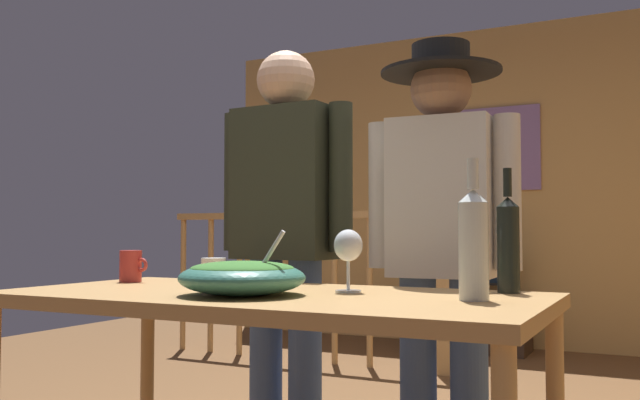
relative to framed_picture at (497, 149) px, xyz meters
name	(u,v)px	position (x,y,z in m)	size (l,w,h in m)	color
back_wall	(514,185)	(0.12, 0.06, -0.30)	(5.26, 0.10, 2.68)	tan
framed_picture	(497,149)	(0.00, 0.00, 0.00)	(0.70, 0.03, 0.70)	#85659F
stair_railing	(342,273)	(-0.84, -1.28, -0.99)	(2.27, 0.10, 1.15)	#B2844C
tv_console	(471,324)	(-0.17, -0.29, -1.43)	(0.90, 0.40, 0.43)	#38281E
flat_screen_tv	(469,261)	(-0.17, -0.32, -0.93)	(0.69, 0.12, 0.49)	black
serving_table	(269,318)	(0.22, -4.06, -0.94)	(1.55, 0.75, 0.77)	#B2844C
salad_bowl	(242,276)	(0.20, -4.17, -0.82)	(0.35, 0.35, 0.18)	#337060
wine_glass	(348,248)	(0.42, -3.95, -0.74)	(0.08, 0.08, 0.18)	silver
wine_bottle_clear	(473,242)	(0.81, -4.03, -0.72)	(0.08, 0.08, 0.36)	silver
wine_bottle_dark	(508,242)	(0.84, -3.77, -0.73)	(0.06, 0.06, 0.36)	black
mug_white	(214,270)	(-0.16, -3.79, -0.83)	(0.12, 0.08, 0.08)	white
mug_red	(131,266)	(-0.42, -3.92, -0.82)	(0.11, 0.08, 0.11)	#B7332D
person_standing_left	(285,221)	(-0.09, -3.41, -0.65)	(0.58, 0.24, 1.67)	#3D5684
person_standing_right	(442,230)	(0.54, -3.41, -0.69)	(0.54, 0.43, 1.61)	#3D5684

